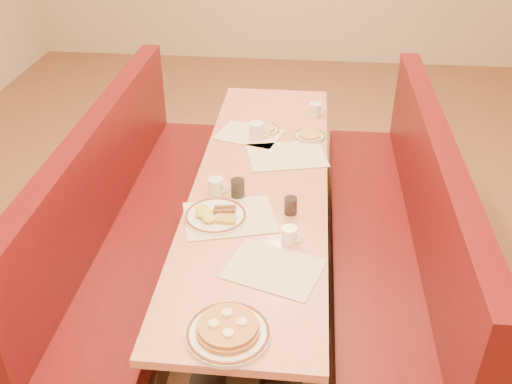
# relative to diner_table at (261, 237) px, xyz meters

# --- Properties ---
(ground) EXTENTS (8.00, 8.00, 0.00)m
(ground) POSITION_rel_diner_table_xyz_m (0.00, 0.00, -0.37)
(ground) COLOR #9E6647
(ground) RESTS_ON ground
(diner_table) EXTENTS (0.70, 2.50, 0.75)m
(diner_table) POSITION_rel_diner_table_xyz_m (0.00, 0.00, 0.00)
(diner_table) COLOR black
(diner_table) RESTS_ON ground
(booth_left) EXTENTS (0.55, 2.50, 1.05)m
(booth_left) POSITION_rel_diner_table_xyz_m (-0.73, 0.00, -0.01)
(booth_left) COLOR #4C3326
(booth_left) RESTS_ON ground
(booth_right) EXTENTS (0.55, 2.50, 1.05)m
(booth_right) POSITION_rel_diner_table_xyz_m (0.73, 0.00, -0.01)
(booth_right) COLOR #4C3326
(booth_right) RESTS_ON ground
(placemat_near_left) EXTENTS (0.50, 0.42, 0.00)m
(placemat_near_left) POSITION_rel_diner_table_xyz_m (-0.12, -0.35, 0.38)
(placemat_near_left) COLOR beige
(placemat_near_left) RESTS_ON diner_table
(placemat_near_right) EXTENTS (0.46, 0.40, 0.00)m
(placemat_near_right) POSITION_rel_diner_table_xyz_m (0.12, -0.71, 0.38)
(placemat_near_right) COLOR beige
(placemat_near_right) RESTS_ON diner_table
(placemat_far_left) EXTENTS (0.43, 0.37, 0.00)m
(placemat_far_left) POSITION_rel_diner_table_xyz_m (-0.12, 0.53, 0.38)
(placemat_far_left) COLOR beige
(placemat_far_left) RESTS_ON diner_table
(placemat_far_right) EXTENTS (0.50, 0.42, 0.00)m
(placemat_far_right) POSITION_rel_diner_table_xyz_m (0.12, 0.29, 0.38)
(placemat_far_right) COLOR beige
(placemat_far_right) RESTS_ON diner_table
(pancake_plate) EXTENTS (0.32, 0.32, 0.07)m
(pancake_plate) POSITION_rel_diner_table_xyz_m (-0.02, -1.10, 0.40)
(pancake_plate) COLOR white
(pancake_plate) RESTS_ON diner_table
(eggs_plate) EXTENTS (0.30, 0.30, 0.06)m
(eggs_plate) POSITION_rel_diner_table_xyz_m (-0.19, -0.37, 0.39)
(eggs_plate) COLOR white
(eggs_plate) RESTS_ON diner_table
(extra_plate_mid) EXTENTS (0.20, 0.20, 0.04)m
(extra_plate_mid) POSITION_rel_diner_table_xyz_m (0.24, 0.53, 0.39)
(extra_plate_mid) COLOR white
(extra_plate_mid) RESTS_ON diner_table
(extra_plate_far) EXTENTS (0.19, 0.19, 0.04)m
(extra_plate_far) POSITION_rel_diner_table_xyz_m (-0.03, 0.58, 0.39)
(extra_plate_far) COLOR white
(extra_plate_far) RESTS_ON diner_table
(coffee_mug_a) EXTENTS (0.10, 0.07, 0.08)m
(coffee_mug_a) POSITION_rel_diner_table_xyz_m (0.18, -0.51, 0.42)
(coffee_mug_a) COLOR white
(coffee_mug_a) RESTS_ON diner_table
(coffee_mug_b) EXTENTS (0.11, 0.08, 0.08)m
(coffee_mug_b) POSITION_rel_diner_table_xyz_m (-0.21, -0.14, 0.42)
(coffee_mug_b) COLOR white
(coffee_mug_b) RESTS_ON diner_table
(coffee_mug_c) EXTENTS (0.11, 0.08, 0.08)m
(coffee_mug_c) POSITION_rel_diner_table_xyz_m (0.28, 0.84, 0.42)
(coffee_mug_c) COLOR white
(coffee_mug_c) RESTS_ON diner_table
(coffee_mug_d) EXTENTS (0.13, 0.09, 0.10)m
(coffee_mug_d) POSITION_rel_diner_table_xyz_m (-0.07, 0.49, 0.43)
(coffee_mug_d) COLOR white
(coffee_mug_d) RESTS_ON diner_table
(soda_tumbler_near) EXTENTS (0.07, 0.07, 0.10)m
(soda_tumbler_near) POSITION_rel_diner_table_xyz_m (-0.10, -0.16, 0.42)
(soda_tumbler_near) COLOR black
(soda_tumbler_near) RESTS_ON diner_table
(soda_tumbler_mid) EXTENTS (0.06, 0.06, 0.09)m
(soda_tumbler_mid) POSITION_rel_diner_table_xyz_m (0.17, -0.28, 0.42)
(soda_tumbler_mid) COLOR black
(soda_tumbler_mid) RESTS_ON diner_table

